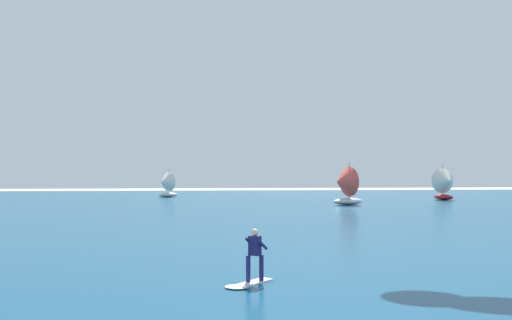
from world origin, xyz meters
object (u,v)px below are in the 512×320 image
(kitesurfer, at_px, (251,264))
(sailboat_mid_right, at_px, (344,185))
(sailboat_mid_left, at_px, (165,184))
(sailboat_leading, at_px, (446,184))

(kitesurfer, xyz_separation_m, sailboat_mid_right, (12.54, 38.34, 1.40))
(sailboat_mid_left, bearing_deg, sailboat_mid_right, -43.71)
(sailboat_mid_left, distance_m, sailboat_leading, 35.05)
(sailboat_leading, relative_size, sailboat_mid_right, 0.96)
(sailboat_mid_left, distance_m, sailboat_mid_right, 26.59)
(kitesurfer, height_order, sailboat_mid_right, sailboat_mid_right)
(kitesurfer, relative_size, sailboat_mid_left, 0.50)
(kitesurfer, relative_size, sailboat_leading, 0.44)
(kitesurfer, distance_m, sailboat_mid_left, 57.11)
(sailboat_mid_left, xyz_separation_m, sailboat_mid_right, (19.22, -18.37, 0.31))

